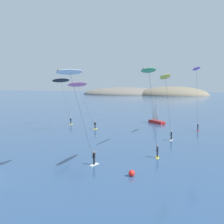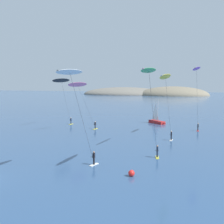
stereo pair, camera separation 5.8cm
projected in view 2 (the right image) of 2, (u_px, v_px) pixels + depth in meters
headland_island at (143, 95)px, 239.07m from camera, size 108.80×51.83×14.66m
sailboat_near at (158, 121)px, 69.39m from camera, size 5.09×4.67×5.70m
kitesurfer_green at (150, 79)px, 31.46m from camera, size 1.44×9.61×11.69m
kitesurfer_pink at (79, 88)px, 57.26m from camera, size 4.31×7.16×10.24m
kitesurfer_black at (62, 83)px, 64.14m from camera, size 2.29×7.58×11.10m
kitesurfer_purple at (197, 74)px, 53.10m from camera, size 1.89×8.46×13.07m
kitesurfer_yellow at (166, 82)px, 43.02m from camera, size 1.78×9.69×11.42m
kitesurfer_white at (73, 82)px, 29.38m from camera, size 2.13×7.83×11.46m
marker_buoy at (131, 173)px, 30.08m from camera, size 0.70×0.70×0.70m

